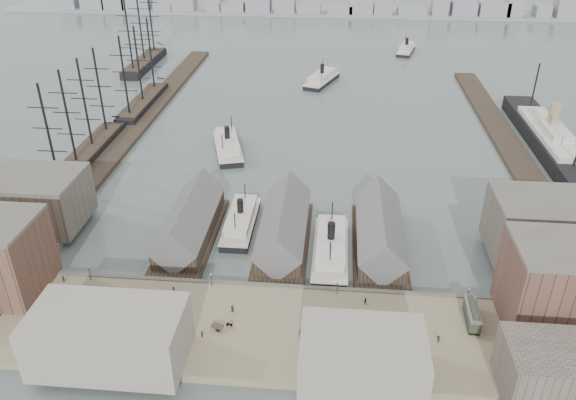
# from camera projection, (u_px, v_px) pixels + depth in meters

# --- Properties ---
(ground) EXTENTS (900.00, 900.00, 0.00)m
(ground) POSITION_uv_depth(u_px,v_px,m) (277.00, 279.00, 140.45)
(ground) COLOR #505D5B
(ground) RESTS_ON ground
(quay) EXTENTS (180.00, 30.00, 2.00)m
(quay) POSITION_uv_depth(u_px,v_px,m) (267.00, 331.00, 122.59)
(quay) COLOR #847758
(quay) RESTS_ON ground
(seawall) EXTENTS (180.00, 1.20, 2.30)m
(seawall) POSITION_uv_depth(u_px,v_px,m) (275.00, 288.00, 135.37)
(seawall) COLOR #59544C
(seawall) RESTS_ON ground
(west_wharf) EXTENTS (10.00, 220.00, 1.60)m
(west_wharf) POSITION_uv_depth(u_px,v_px,m) (140.00, 121.00, 232.30)
(west_wharf) COLOR #2D231C
(west_wharf) RESTS_ON ground
(east_wharf) EXTENTS (10.00, 180.00, 1.60)m
(east_wharf) POSITION_uv_depth(u_px,v_px,m) (508.00, 144.00, 212.03)
(east_wharf) COLOR #2D231C
(east_wharf) RESTS_ON ground
(ferry_shed_west) EXTENTS (14.00, 42.00, 12.60)m
(ferry_shed_west) POSITION_uv_depth(u_px,v_px,m) (190.00, 223.00, 154.90)
(ferry_shed_west) COLOR #2D231C
(ferry_shed_west) RESTS_ON ground
(ferry_shed_center) EXTENTS (14.00, 42.00, 12.60)m
(ferry_shed_center) POSITION_uv_depth(u_px,v_px,m) (284.00, 228.00, 152.84)
(ferry_shed_center) COLOR #2D231C
(ferry_shed_center) RESTS_ON ground
(ferry_shed_east) EXTENTS (14.00, 42.00, 12.60)m
(ferry_shed_east) POSITION_uv_depth(u_px,v_px,m) (380.00, 232.00, 150.78)
(ferry_shed_east) COLOR #2D231C
(ferry_shed_east) RESTS_ON ground
(warehouse_west_back) EXTENTS (26.00, 20.00, 14.00)m
(warehouse_west_back) POSITION_uv_depth(u_px,v_px,m) (36.00, 200.00, 157.23)
(warehouse_west_back) COLOR #60564C
(warehouse_west_back) RESTS_ON west_land
(warehouse_east_back) EXTENTS (28.00, 20.00, 15.00)m
(warehouse_east_back) POSITION_uv_depth(u_px,v_px,m) (547.00, 228.00, 143.43)
(warehouse_east_back) COLOR #60564C
(warehouse_east_back) RESTS_ON east_land
(street_bldg_center) EXTENTS (24.00, 16.00, 10.00)m
(street_bldg_center) POSITION_uv_depth(u_px,v_px,m) (362.00, 357.00, 107.65)
(street_bldg_center) COLOR gray
(street_bldg_center) RESTS_ON quay
(street_bldg_west) EXTENTS (30.00, 16.00, 12.00)m
(street_bldg_west) POSITION_uv_depth(u_px,v_px,m) (109.00, 337.00, 111.13)
(street_bldg_west) COLOR gray
(street_bldg_west) RESTS_ON quay
(street_bldg_east) EXTENTS (18.00, 14.00, 11.00)m
(street_bldg_east) POSITION_uv_depth(u_px,v_px,m) (553.00, 372.00, 103.76)
(street_bldg_east) COLOR #60564C
(street_bldg_east) RESTS_ON quay
(lamp_post_far_w) EXTENTS (0.44, 0.44, 3.92)m
(lamp_post_far_w) POSITION_uv_depth(u_px,v_px,m) (89.00, 271.00, 135.64)
(lamp_post_far_w) COLOR black
(lamp_post_far_w) RESTS_ON quay
(lamp_post_near_w) EXTENTS (0.44, 0.44, 3.92)m
(lamp_post_near_w) POSITION_uv_depth(u_px,v_px,m) (211.00, 278.00, 133.26)
(lamp_post_near_w) COLOR black
(lamp_post_near_w) RESTS_ON quay
(lamp_post_near_e) EXTENTS (0.44, 0.44, 3.92)m
(lamp_post_near_e) POSITION_uv_depth(u_px,v_px,m) (338.00, 285.00, 130.88)
(lamp_post_near_e) COLOR black
(lamp_post_near_e) RESTS_ON quay
(lamp_post_far_e) EXTENTS (0.44, 0.44, 3.92)m
(lamp_post_far_e) POSITION_uv_depth(u_px,v_px,m) (469.00, 292.00, 128.50)
(lamp_post_far_e) COLOR black
(lamp_post_far_e) RESTS_ON quay
(far_shore) EXTENTS (500.00, 40.00, 15.72)m
(far_shore) POSITION_uv_depth(u_px,v_px,m) (321.00, 9.00, 428.89)
(far_shore) COLOR gray
(far_shore) RESTS_ON ground
(ferry_docked_west) EXTENTS (8.10, 26.99, 9.64)m
(ferry_docked_west) POSITION_uv_depth(u_px,v_px,m) (241.00, 220.00, 160.82)
(ferry_docked_west) COLOR black
(ferry_docked_west) RESTS_ON ground
(ferry_docked_east) EXTENTS (9.12, 30.39, 10.85)m
(ferry_docked_east) POSITION_uv_depth(u_px,v_px,m) (331.00, 248.00, 148.04)
(ferry_docked_east) COLOR black
(ferry_docked_east) RESTS_ON ground
(ferry_open_near) EXTENTS (16.44, 30.48, 10.43)m
(ferry_open_near) POSITION_uv_depth(u_px,v_px,m) (228.00, 146.00, 206.62)
(ferry_open_near) COLOR black
(ferry_open_near) RESTS_ON ground
(ferry_open_mid) EXTENTS (17.88, 30.02, 10.28)m
(ferry_open_mid) POSITION_uv_depth(u_px,v_px,m) (322.00, 79.00, 278.53)
(ferry_open_mid) COLOR black
(ferry_open_mid) RESTS_ON ground
(ferry_open_far) EXTENTS (13.75, 26.53, 9.08)m
(ferry_open_far) POSITION_uv_depth(u_px,v_px,m) (406.00, 49.00, 330.09)
(ferry_open_far) COLOR black
(ferry_open_far) RESTS_ON ground
(sailing_ship_near) EXTENTS (8.59, 59.19, 35.32)m
(sailing_ship_near) POSITION_uv_depth(u_px,v_px,m) (85.00, 155.00, 199.15)
(sailing_ship_near) COLOR black
(sailing_ship_near) RESTS_ON ground
(sailing_ship_mid) EXTENTS (8.61, 49.74, 35.39)m
(sailing_ship_mid) POSITION_uv_depth(u_px,v_px,m) (143.00, 102.00, 248.08)
(sailing_ship_mid) COLOR black
(sailing_ship_mid) RESTS_ON ground
(sailing_ship_far) EXTENTS (9.40, 52.22, 38.64)m
(sailing_ship_far) POSITION_uv_depth(u_px,v_px,m) (145.00, 61.00, 304.37)
(sailing_ship_far) COLOR black
(sailing_ship_far) RESTS_ON ground
(ocean_steamer) EXTENTS (12.04, 88.00, 17.60)m
(ocean_steamer) POSITION_uv_depth(u_px,v_px,m) (549.00, 139.00, 208.44)
(ocean_steamer) COLOR black
(ocean_steamer) RESTS_ON ground
(tram) EXTENTS (3.00, 10.19, 3.59)m
(tram) POSITION_uv_depth(u_px,v_px,m) (472.00, 315.00, 123.09)
(tram) COLOR black
(tram) RESTS_ON quay
(horse_cart_left) EXTENTS (4.67, 1.72, 1.48)m
(horse_cart_left) POSITION_uv_depth(u_px,v_px,m) (118.00, 308.00, 126.79)
(horse_cart_left) COLOR black
(horse_cart_left) RESTS_ON quay
(horse_cart_center) EXTENTS (4.96, 2.45, 1.55)m
(horse_cart_center) POSITION_uv_depth(u_px,v_px,m) (225.00, 326.00, 121.49)
(horse_cart_center) COLOR black
(horse_cart_center) RESTS_ON quay
(horse_cart_right) EXTENTS (4.83, 2.55, 1.65)m
(horse_cart_right) POSITION_uv_depth(u_px,v_px,m) (335.00, 332.00, 119.82)
(horse_cart_right) COLOR black
(horse_cart_right) RESTS_ON quay
(pedestrian_0) EXTENTS (0.71, 0.80, 1.80)m
(pedestrian_0) POSITION_uv_depth(u_px,v_px,m) (63.00, 279.00, 135.81)
(pedestrian_0) COLOR black
(pedestrian_0) RESTS_ON quay
(pedestrian_1) EXTENTS (0.65, 0.81, 1.58)m
(pedestrian_1) POSITION_uv_depth(u_px,v_px,m) (78.00, 321.00, 122.84)
(pedestrian_1) COLOR black
(pedestrian_1) RESTS_ON quay
(pedestrian_2) EXTENTS (1.11, 1.17, 1.59)m
(pedestrian_2) POSITION_uv_depth(u_px,v_px,m) (174.00, 290.00, 132.34)
(pedestrian_2) COLOR black
(pedestrian_2) RESTS_ON quay
(pedestrian_3) EXTENTS (0.50, 0.98, 1.60)m
(pedestrian_3) POSITION_uv_depth(u_px,v_px,m) (202.00, 334.00, 119.26)
(pedestrian_3) COLOR black
(pedestrian_3) RESTS_ON quay
(pedestrian_4) EXTENTS (0.93, 0.79, 1.62)m
(pedestrian_4) POSITION_uv_depth(u_px,v_px,m) (232.00, 309.00, 126.38)
(pedestrian_4) COLOR black
(pedestrian_4) RESTS_ON quay
(pedestrian_5) EXTENTS (0.78, 0.77, 1.74)m
(pedestrian_5) POSITION_uv_depth(u_px,v_px,m) (300.00, 333.00, 119.48)
(pedestrian_5) COLOR black
(pedestrian_5) RESTS_ON quay
(pedestrian_6) EXTENTS (1.01, 0.86, 1.83)m
(pedestrian_6) POSITION_uv_depth(u_px,v_px,m) (365.00, 301.00, 128.59)
(pedestrian_6) COLOR black
(pedestrian_6) RESTS_ON quay
(pedestrian_7) EXTENTS (1.10, 1.25, 1.68)m
(pedestrian_7) POSITION_uv_depth(u_px,v_px,m) (438.00, 339.00, 117.83)
(pedestrian_7) COLOR black
(pedestrian_7) RESTS_ON quay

